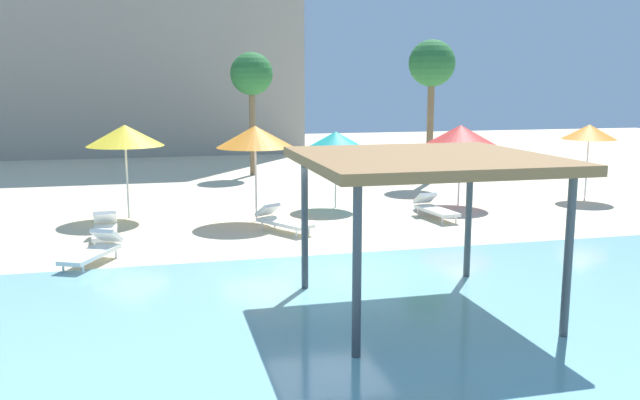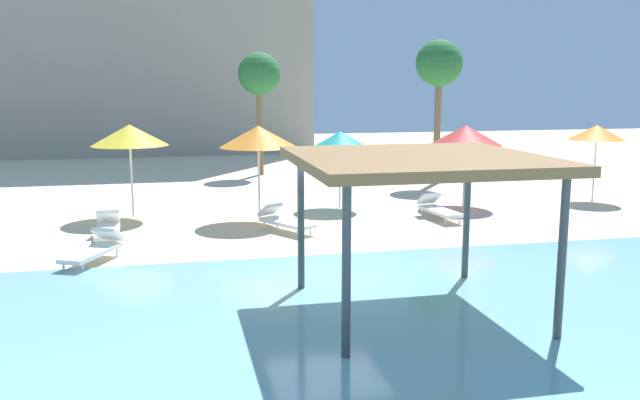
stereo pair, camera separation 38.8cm
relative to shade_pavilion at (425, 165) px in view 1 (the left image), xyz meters
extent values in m
plane|color=beige|center=(-1.04, 2.79, -2.72)|extent=(80.00, 80.00, 0.00)
cube|color=#7AB7C1|center=(-1.04, -2.46, -2.70)|extent=(44.00, 13.50, 0.04)
cylinder|color=#42474C|center=(-1.78, 1.78, -1.36)|extent=(0.14, 0.14, 2.72)
cylinder|color=#42474C|center=(1.78, 1.78, -1.36)|extent=(0.14, 0.14, 2.72)
cylinder|color=#42474C|center=(-1.78, -1.78, -1.36)|extent=(0.14, 0.14, 2.72)
cylinder|color=#42474C|center=(1.78, -1.78, -1.36)|extent=(0.14, 0.14, 2.72)
cube|color=olive|center=(0.00, 0.00, 0.09)|extent=(4.27, 4.27, 0.18)
cylinder|color=silver|center=(5.43, 9.90, -1.68)|extent=(0.06, 0.06, 2.08)
cone|color=red|center=(5.43, 9.90, -0.31)|extent=(2.42, 2.42, 0.67)
cylinder|color=silver|center=(-5.50, 10.30, -1.60)|extent=(0.06, 0.06, 2.24)
cone|color=yellow|center=(-5.50, 10.30, -0.15)|extent=(2.34, 2.34, 0.64)
cylinder|color=silver|center=(1.21, 10.47, -1.72)|extent=(0.06, 0.06, 2.00)
cone|color=teal|center=(1.21, 10.47, -0.44)|extent=(2.04, 2.04, 0.56)
cylinder|color=silver|center=(-1.71, 8.86, -1.59)|extent=(0.06, 0.06, 2.25)
cone|color=orange|center=(-1.71, 8.86, -0.15)|extent=(2.33, 2.33, 0.64)
cylinder|color=silver|center=(10.39, 9.89, -1.64)|extent=(0.06, 0.06, 2.16)
cone|color=orange|center=(10.39, 9.89, -0.29)|extent=(1.91, 1.91, 0.52)
cylinder|color=white|center=(4.04, 7.10, -2.61)|extent=(0.05, 0.05, 0.22)
cylinder|color=white|center=(3.57, 7.04, -2.61)|extent=(0.05, 0.05, 0.22)
cylinder|color=white|center=(3.86, 8.53, -2.61)|extent=(0.05, 0.05, 0.22)
cylinder|color=white|center=(3.39, 8.47, -2.61)|extent=(0.05, 0.05, 0.22)
cube|color=white|center=(3.71, 7.78, -2.45)|extent=(0.82, 1.86, 0.10)
cube|color=white|center=(3.62, 8.52, -2.17)|extent=(0.66, 0.58, 0.40)
cylinder|color=white|center=(-5.72, 6.32, -2.61)|extent=(0.05, 0.05, 0.22)
cylinder|color=white|center=(-6.20, 6.30, -2.61)|extent=(0.05, 0.05, 0.22)
cylinder|color=white|center=(-5.78, 7.76, -2.61)|extent=(0.05, 0.05, 0.22)
cylinder|color=white|center=(-6.26, 7.74, -2.61)|extent=(0.05, 0.05, 0.22)
cube|color=white|center=(-5.99, 7.03, -2.45)|extent=(0.67, 1.82, 0.10)
cube|color=white|center=(-6.02, 7.77, -2.17)|extent=(0.62, 0.53, 0.40)
cylinder|color=white|center=(-6.27, 4.00, -2.61)|extent=(0.05, 0.05, 0.22)
cylinder|color=white|center=(-6.70, 4.21, -2.61)|extent=(0.05, 0.05, 0.22)
cylinder|color=white|center=(-5.64, 5.30, -2.61)|extent=(0.05, 0.05, 0.22)
cylinder|color=white|center=(-6.07, 5.51, -2.61)|extent=(0.05, 0.05, 0.22)
cube|color=white|center=(-6.17, 4.76, -2.45)|extent=(1.33, 1.88, 0.10)
cube|color=white|center=(-5.84, 5.42, -2.17)|extent=(0.76, 0.72, 0.40)
cylinder|color=white|center=(-0.59, 6.61, -2.61)|extent=(0.05, 0.05, 0.22)
cylinder|color=white|center=(-1.00, 6.37, -2.61)|extent=(0.05, 0.05, 0.22)
cylinder|color=white|center=(-1.32, 7.85, -2.61)|extent=(0.05, 0.05, 0.22)
cylinder|color=white|center=(-1.74, 7.60, -2.61)|extent=(0.05, 0.05, 0.22)
cube|color=white|center=(-1.16, 7.11, -2.45)|extent=(1.44, 1.85, 0.10)
cube|color=white|center=(-1.54, 7.75, -2.17)|extent=(0.78, 0.74, 0.40)
cylinder|color=brown|center=(6.45, 14.89, -0.43)|extent=(0.28, 0.28, 4.58)
sphere|color=#286B33|center=(6.45, 14.89, 2.21)|extent=(1.90, 1.90, 1.90)
cylinder|color=brown|center=(-0.32, 19.13, -0.62)|extent=(0.28, 0.28, 4.19)
sphere|color=#286B33|center=(-0.32, 19.13, 1.82)|extent=(1.90, 1.90, 1.90)
camera|label=1|loc=(-4.63, -11.03, 1.44)|focal=37.72mm
camera|label=2|loc=(-4.25, -11.12, 1.44)|focal=37.72mm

